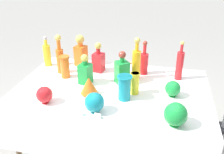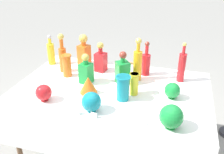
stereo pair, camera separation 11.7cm
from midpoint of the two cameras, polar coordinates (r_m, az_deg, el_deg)
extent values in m
cube|color=white|center=(2.13, 1.57, -2.79)|extent=(1.62, 1.05, 0.03)
cube|color=white|center=(1.81, -2.93, -15.29)|extent=(1.62, 0.01, 0.36)
cylinder|color=brown|center=(2.30, -19.43, -13.50)|extent=(0.04, 0.04, 0.73)
cylinder|color=brown|center=(2.89, -10.12, -3.44)|extent=(0.04, 0.04, 0.73)
cylinder|color=brown|center=(2.65, 19.11, -7.59)|extent=(0.04, 0.04, 0.73)
cylinder|color=orange|center=(2.41, -9.79, 3.85)|extent=(0.07, 0.07, 0.23)
cylinder|color=orange|center=(2.35, -10.10, 7.53)|extent=(0.03, 0.03, 0.10)
sphere|color=gold|center=(2.33, -10.22, 9.05)|extent=(0.06, 0.06, 0.06)
cylinder|color=red|center=(2.28, 17.03, 2.02)|extent=(0.06, 0.06, 0.26)
cylinder|color=red|center=(2.22, 17.59, 5.92)|extent=(0.03, 0.03, 0.07)
sphere|color=gold|center=(2.20, 17.76, 7.08)|extent=(0.03, 0.03, 0.03)
cylinder|color=orange|center=(2.22, 7.33, 2.52)|extent=(0.08, 0.08, 0.27)
cylinder|color=orange|center=(2.16, 7.60, 6.73)|extent=(0.03, 0.03, 0.08)
sphere|color=gold|center=(2.14, 7.69, 8.15)|extent=(0.05, 0.05, 0.05)
cylinder|color=yellow|center=(2.60, -12.49, 5.14)|extent=(0.07, 0.07, 0.21)
cylinder|color=yellow|center=(2.56, -12.78, 8.00)|extent=(0.03, 0.03, 0.06)
sphere|color=#B2B2B7|center=(2.55, -12.88, 8.91)|extent=(0.04, 0.04, 0.04)
cylinder|color=red|center=(2.34, 9.17, 2.75)|extent=(0.08, 0.08, 0.20)
cylinder|color=red|center=(2.29, 9.43, 6.07)|extent=(0.03, 0.03, 0.09)
sphere|color=maroon|center=(2.27, 9.54, 7.46)|extent=(0.04, 0.04, 0.04)
cube|color=orange|center=(2.54, -5.08, 5.02)|extent=(0.13, 0.13, 0.20)
cylinder|color=orange|center=(2.50, -5.20, 7.68)|extent=(0.05, 0.05, 0.05)
sphere|color=gold|center=(2.48, -5.24, 8.73)|extent=(0.09, 0.09, 0.09)
cube|color=red|center=(2.39, -1.19, 3.39)|extent=(0.11, 0.11, 0.18)
cylinder|color=red|center=(2.35, -1.22, 6.09)|extent=(0.04, 0.04, 0.06)
sphere|color=gold|center=(2.33, -1.23, 7.20)|extent=(0.06, 0.06, 0.06)
cube|color=#198C38|center=(2.16, 3.98, 0.94)|extent=(0.14, 0.14, 0.20)
cylinder|color=#198C38|center=(2.11, 4.08, 3.95)|extent=(0.04, 0.04, 0.05)
sphere|color=maroon|center=(2.09, 4.12, 5.02)|extent=(0.06, 0.06, 0.06)
cube|color=#198C38|center=(2.17, -4.40, 0.83)|extent=(0.12, 0.12, 0.18)
cylinder|color=#198C38|center=(2.13, -4.51, 3.49)|extent=(0.05, 0.05, 0.04)
sphere|color=gold|center=(2.11, -4.54, 4.48)|extent=(0.06, 0.06, 0.06)
cylinder|color=teal|center=(1.91, 4.27, -2.57)|extent=(0.10, 0.10, 0.20)
cylinder|color=teal|center=(1.87, 4.37, -0.07)|extent=(0.12, 0.12, 0.01)
cylinder|color=yellow|center=(2.00, 6.76, -1.62)|extent=(0.07, 0.07, 0.18)
cylinder|color=yellow|center=(1.96, 6.89, 0.60)|extent=(0.08, 0.08, 0.01)
cylinder|color=orange|center=(2.31, -8.86, 2.58)|extent=(0.08, 0.08, 0.21)
cylinder|color=orange|center=(2.27, -9.03, 4.83)|extent=(0.09, 0.09, 0.01)
cylinder|color=orange|center=(2.04, -3.71, -3.60)|extent=(0.07, 0.07, 0.01)
cone|color=orange|center=(2.00, -3.77, -1.78)|extent=(0.14, 0.14, 0.13)
cylinder|color=red|center=(2.00, -13.53, -5.13)|extent=(0.06, 0.06, 0.01)
sphere|color=red|center=(1.97, -13.73, -3.48)|extent=(0.12, 0.12, 0.12)
cylinder|color=teal|center=(1.82, -2.81, -7.68)|extent=(0.06, 0.06, 0.01)
sphere|color=teal|center=(1.78, -2.87, -5.68)|extent=(0.14, 0.14, 0.14)
cylinder|color=#198C38|center=(2.04, 15.04, -4.59)|extent=(0.06, 0.06, 0.01)
sphere|color=#198C38|center=(2.01, 15.26, -2.98)|extent=(0.12, 0.12, 0.12)
cylinder|color=#198C38|center=(1.72, 15.05, -10.97)|extent=(0.07, 0.07, 0.01)
sphere|color=#198C38|center=(1.68, 15.38, -8.72)|extent=(0.16, 0.16, 0.16)
cube|color=white|center=(1.79, -6.46, -7.90)|extent=(0.06, 0.02, 0.04)
cube|color=white|center=(1.74, -2.23, -8.79)|extent=(0.05, 0.02, 0.04)
cube|color=white|center=(1.70, 9.00, -10.35)|extent=(0.06, 0.02, 0.03)
cube|color=tan|center=(3.19, 11.86, -4.53)|extent=(0.48, 0.49, 0.35)
cube|color=tan|center=(3.19, 12.42, -0.09)|extent=(0.37, 0.14, 0.09)
cube|color=tan|center=(3.50, 5.81, -1.08)|extent=(0.42, 0.35, 0.36)
cube|color=tan|center=(3.49, 6.27, 2.81)|extent=(0.36, 0.09, 0.09)
camera|label=1|loc=(0.06, -88.39, 0.80)|focal=40.00mm
camera|label=2|loc=(0.06, 91.61, -0.80)|focal=40.00mm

